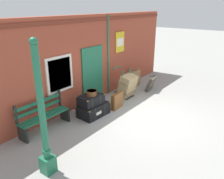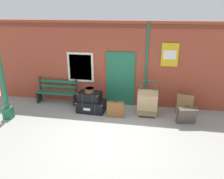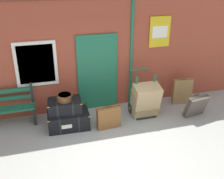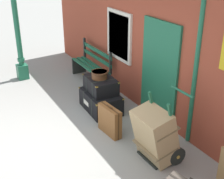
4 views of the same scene
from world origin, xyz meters
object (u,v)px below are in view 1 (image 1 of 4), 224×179
at_px(suitcase_caramel, 151,83).
at_px(porters_trolley, 123,90).
at_px(suitcase_brown, 117,101).
at_px(steamer_trunk_base, 93,110).
at_px(large_brown_trunk, 127,86).
at_px(lamp_post, 44,127).
at_px(round_hatbox, 91,93).
at_px(suitcase_cream, 135,79).
at_px(platform_bench, 44,116).
at_px(steamer_trunk_middle, 91,100).

bearing_deg(suitcase_caramel, porters_trolley, 156.99).
bearing_deg(porters_trolley, suitcase_brown, -157.35).
bearing_deg(steamer_trunk_base, suitcase_brown, -17.47).
height_order(large_brown_trunk, suitcase_caramel, large_brown_trunk).
distance_m(lamp_post, round_hatbox, 2.86).
height_order(suitcase_cream, suitcase_brown, suitcase_cream).
distance_m(lamp_post, suitcase_cream, 6.27).
relative_size(steamer_trunk_base, round_hatbox, 2.74).
xyz_separation_m(steamer_trunk_base, suitcase_caramel, (3.33, -0.40, 0.10)).
distance_m(porters_trolley, suitcase_cream, 1.35).
height_order(lamp_post, suitcase_cream, lamp_post).
xyz_separation_m(platform_bench, large_brown_trunk, (3.60, -0.59, 0.04)).
distance_m(porters_trolley, suitcase_caramel, 1.41).
distance_m(large_brown_trunk, suitcase_caramel, 1.36).
height_order(steamer_trunk_base, large_brown_trunk, large_brown_trunk).
height_order(steamer_trunk_base, suitcase_cream, suitcase_cream).
relative_size(lamp_post, suitcase_brown, 4.91).
bearing_deg(porters_trolley, large_brown_trunk, -90.00).
bearing_deg(platform_bench, suitcase_brown, -18.84).
bearing_deg(round_hatbox, porters_trolley, 3.89).
bearing_deg(lamp_post, round_hatbox, 21.49).
bearing_deg(steamer_trunk_base, lamp_post, -159.06).
bearing_deg(large_brown_trunk, porters_trolley, 90.00).
height_order(steamer_trunk_base, porters_trolley, porters_trolley).
bearing_deg(suitcase_brown, steamer_trunk_base, 162.53).
height_order(platform_bench, steamer_trunk_base, platform_bench).
bearing_deg(porters_trolley, suitcase_cream, 10.35).
xyz_separation_m(suitcase_brown, suitcase_caramel, (2.38, -0.10, 0.03)).
bearing_deg(suitcase_brown, porters_trolley, 22.65).
bearing_deg(suitcase_cream, lamp_post, -166.76).
relative_size(platform_bench, round_hatbox, 4.23).
relative_size(platform_bench, suitcase_caramel, 2.42).
bearing_deg(steamer_trunk_base, platform_bench, 160.34).
distance_m(steamer_trunk_middle, suitcase_cream, 3.44).
relative_size(steamer_trunk_middle, round_hatbox, 2.24).
distance_m(steamer_trunk_base, round_hatbox, 0.63).
bearing_deg(suitcase_caramel, lamp_post, -174.01).
distance_m(suitcase_cream, suitcase_brown, 2.50).
xyz_separation_m(steamer_trunk_middle, porters_trolley, (2.09, 0.11, -0.31)).
distance_m(steamer_trunk_middle, large_brown_trunk, 2.10).
bearing_deg(platform_bench, steamer_trunk_middle, -19.14).
xyz_separation_m(porters_trolley, large_brown_trunk, (0.00, -0.18, 0.21)).
bearing_deg(steamer_trunk_middle, steamer_trunk_base, -31.20).
distance_m(suitcase_cream, suitcase_caramel, 0.79).
bearing_deg(suitcase_brown, large_brown_trunk, 14.12).
xyz_separation_m(round_hatbox, suitcase_cream, (3.41, 0.38, -0.47)).
xyz_separation_m(steamer_trunk_middle, large_brown_trunk, (2.09, -0.07, -0.10)).
xyz_separation_m(lamp_post, suitcase_caramel, (6.03, 0.63, -0.82)).
height_order(lamp_post, round_hatbox, lamp_post).
relative_size(porters_trolley, suitcase_brown, 1.94).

